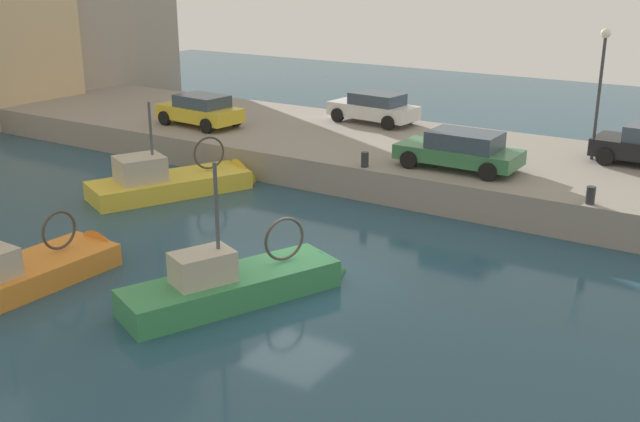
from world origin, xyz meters
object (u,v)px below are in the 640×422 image
(parked_car_yellow, at_px, (200,110))
(mooring_bollard_mid, at_px, (591,195))
(parked_car_white, at_px, (374,108))
(quay_streetlamp, at_px, (601,72))
(fishing_boat_green, at_px, (243,294))
(fishing_boat_orange, at_px, (25,283))
(fishing_boat_yellow, at_px, (179,189))
(parked_car_green, at_px, (460,150))
(mooring_bollard_north, at_px, (365,160))

(parked_car_yellow, relative_size, mooring_bollard_mid, 7.53)
(parked_car_white, relative_size, mooring_bollard_mid, 7.77)
(quay_streetlamp, bearing_deg, mooring_bollard_mid, -166.21)
(parked_car_white, bearing_deg, quay_streetlamp, -97.43)
(fishing_boat_green, bearing_deg, parked_car_white, 17.70)
(fishing_boat_orange, relative_size, parked_car_yellow, 1.63)
(parked_car_yellow, relative_size, parked_car_white, 0.97)
(parked_car_yellow, bearing_deg, mooring_bollard_mid, -96.91)
(mooring_bollard_mid, bearing_deg, fishing_boat_orange, 135.35)
(fishing_boat_orange, relative_size, mooring_bollard_mid, 12.25)
(fishing_boat_yellow, relative_size, parked_car_green, 1.57)
(parked_car_yellow, distance_m, quay_streetlamp, 16.94)
(mooring_bollard_mid, height_order, mooring_bollard_north, same)
(parked_car_green, xyz_separation_m, quay_streetlamp, (4.03, -3.62, 2.55))
(quay_streetlamp, bearing_deg, fishing_boat_orange, 149.48)
(parked_car_white, xyz_separation_m, quay_streetlamp, (-1.32, -10.12, 2.54))
(parked_car_green, xyz_separation_m, mooring_bollard_north, (-1.62, 2.99, -0.43))
(parked_car_yellow, relative_size, mooring_bollard_north, 7.53)
(mooring_bollard_north, bearing_deg, fishing_boat_yellow, 116.66)
(parked_car_green, xyz_separation_m, mooring_bollard_mid, (-1.62, -5.01, -0.43))
(fishing_boat_orange, xyz_separation_m, parked_car_green, (13.47, -6.69, 1.80))
(parked_car_green, relative_size, quay_streetlamp, 0.91)
(fishing_boat_yellow, xyz_separation_m, fishing_boat_green, (-6.08, -7.90, -0.03))
(fishing_boat_orange, xyz_separation_m, mooring_bollard_north, (11.85, -3.70, 1.37))
(fishing_boat_yellow, relative_size, mooring_bollard_north, 12.54)
(fishing_boat_yellow, relative_size, mooring_bollard_mid, 12.54)
(fishing_boat_green, distance_m, parked_car_yellow, 16.22)
(fishing_boat_yellow, distance_m, parked_car_yellow, 6.60)
(fishing_boat_green, bearing_deg, quay_streetlamp, -18.43)
(fishing_boat_yellow, relative_size, parked_car_white, 1.61)
(parked_car_white, bearing_deg, mooring_bollard_north, -153.28)
(parked_car_green, xyz_separation_m, parked_car_white, (5.35, 6.50, 0.01))
(fishing_boat_green, distance_m, mooring_bollard_north, 9.46)
(fishing_boat_orange, height_order, mooring_bollard_mid, fishing_boat_orange)
(parked_car_white, bearing_deg, parked_car_yellow, 127.61)
(fishing_boat_green, xyz_separation_m, quay_streetlamp, (14.87, -4.96, 4.34))
(parked_car_green, distance_m, mooring_bollard_mid, 5.28)
(fishing_boat_green, bearing_deg, parked_car_green, -7.01)
(mooring_bollard_mid, xyz_separation_m, mooring_bollard_north, (0.00, 8.00, 0.00))
(fishing_boat_green, relative_size, parked_car_green, 1.51)
(parked_car_white, bearing_deg, mooring_bollard_mid, -121.20)
(mooring_bollard_mid, distance_m, quay_streetlamp, 6.54)
(mooring_bollard_mid, distance_m, mooring_bollard_north, 8.00)
(parked_car_green, height_order, quay_streetlamp, quay_streetlamp)
(parked_car_yellow, distance_m, mooring_bollard_north, 10.01)
(quay_streetlamp, bearing_deg, parked_car_white, 82.57)
(fishing_boat_orange, bearing_deg, fishing_boat_green, -63.86)
(fishing_boat_orange, height_order, fishing_boat_yellow, fishing_boat_yellow)
(parked_car_green, distance_m, quay_streetlamp, 5.99)
(quay_streetlamp, bearing_deg, mooring_bollard_north, 130.51)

